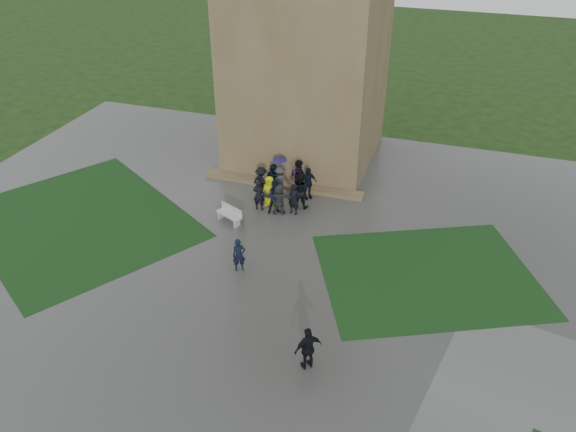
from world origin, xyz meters
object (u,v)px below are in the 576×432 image
(tower, at_px, (309,1))
(pedestrian_mid, at_px, (239,255))
(bench, at_px, (230,214))
(pedestrian_near, at_px, (308,348))

(tower, xyz_separation_m, pedestrian_mid, (0.61, -12.19, -8.20))
(tower, bearing_deg, bench, -98.77)
(pedestrian_near, bearing_deg, tower, -116.32)
(tower, xyz_separation_m, pedestrian_near, (5.05, -16.66, -8.10))
(bench, height_order, pedestrian_mid, pedestrian_mid)
(pedestrian_mid, bearing_deg, pedestrian_near, -76.29)
(pedestrian_near, bearing_deg, pedestrian_mid, -88.37)
(pedestrian_mid, bearing_deg, bench, 88.12)
(bench, relative_size, pedestrian_near, 0.86)
(tower, relative_size, pedestrian_near, 10.18)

